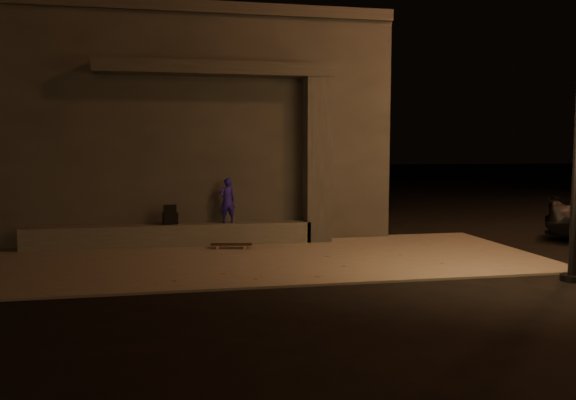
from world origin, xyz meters
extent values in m
plane|color=black|center=(0.00, 0.00, 0.00)|extent=(120.00, 120.00, 0.00)
cube|color=#69645C|center=(0.00, 2.00, 0.02)|extent=(11.00, 4.40, 0.04)
cube|color=#353230|center=(-1.00, 6.50, 2.60)|extent=(9.00, 5.00, 5.20)
cube|color=#353230|center=(-1.00, 4.05, 5.10)|extent=(9.00, 0.30, 0.25)
cube|color=#4C4A44|center=(-1.50, 3.75, 0.27)|extent=(6.00, 0.55, 0.45)
cube|color=#353230|center=(1.70, 3.75, 1.84)|extent=(0.55, 0.55, 3.60)
cube|color=#353230|center=(-0.50, 3.80, 3.78)|extent=(5.00, 0.70, 0.28)
imported|color=#251693|center=(-0.30, 3.75, 0.98)|extent=(0.41, 0.32, 0.98)
cube|color=black|center=(-1.52, 3.75, 0.61)|extent=(0.33, 0.25, 0.25)
cube|color=black|center=(-1.52, 3.75, 0.83)|extent=(0.27, 0.08, 0.18)
cube|color=black|center=(-0.28, 3.10, 0.12)|extent=(0.87, 0.36, 0.02)
cylinder|color=#CA7B50|center=(0.02, 3.13, 0.07)|extent=(0.06, 0.04, 0.06)
cylinder|color=#CA7B50|center=(-0.01, 2.97, 0.07)|extent=(0.06, 0.04, 0.06)
cylinder|color=#CA7B50|center=(-0.54, 3.23, 0.07)|extent=(0.06, 0.04, 0.06)
cylinder|color=#CA7B50|center=(-0.57, 3.07, 0.07)|extent=(0.06, 0.04, 0.06)
cube|color=#99999E|center=(0.00, 3.05, 0.11)|extent=(0.08, 0.18, 0.02)
cube|color=#99999E|center=(-0.56, 3.15, 0.11)|extent=(0.08, 0.18, 0.02)
cylinder|color=black|center=(4.80, -0.63, 0.05)|extent=(0.36, 0.36, 0.10)
camera|label=1|loc=(-1.32, -8.37, 2.11)|focal=35.00mm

